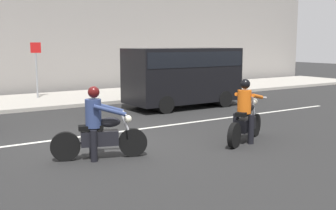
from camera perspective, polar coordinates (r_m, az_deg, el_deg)
The scene contains 7 objects.
ground_plane at distance 10.67m, azimuth -8.52°, elevation -5.04°, with size 80.00×80.00×0.00m, color #262626.
sidewalk_slab at distance 18.12m, azimuth -19.22°, elevation 0.40°, with size 40.00×4.40×0.14m, color #A8A399.
lane_marking_stripe at distance 11.76m, azimuth -7.21°, elevation -3.72°, with size 18.00×0.14×0.01m, color silver.
motorcycle_with_rider_denim_blue at distance 9.04m, azimuth -9.52°, elevation -3.35°, with size 2.00×0.92×1.58m.
motorcycle_with_rider_orange_stripe at distance 10.61m, azimuth 10.60°, elevation -1.52°, with size 1.93×1.08×1.61m.
parked_van_black at distance 16.06m, azimuth 2.05°, elevation 4.38°, with size 4.43×1.96×2.29m.
street_sign_post at distance 18.64m, azimuth -17.67°, elevation 5.42°, with size 0.44×0.08×2.40m.
Camera 1 is at (-4.31, -9.43, 2.49)m, focal length 44.30 mm.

